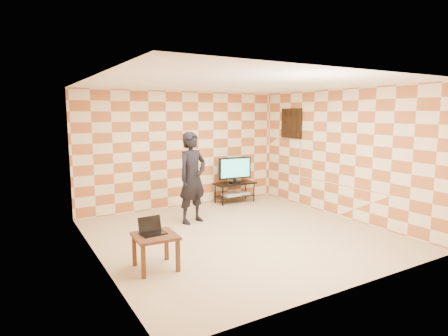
{
  "coord_description": "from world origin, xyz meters",
  "views": [
    {
      "loc": [
        -3.61,
        -5.53,
        2.19
      ],
      "look_at": [
        0.0,
        0.6,
        1.15
      ],
      "focal_mm": 30.0,
      "sensor_mm": 36.0,
      "label": 1
    }
  ],
  "objects_px": {
    "tv": "(235,169)",
    "tv_stand": "(235,188)",
    "person": "(192,178)",
    "side_table": "(155,241)"
  },
  "relations": [
    {
      "from": "tv",
      "to": "tv_stand",
      "type": "bearing_deg",
      "value": 94.87
    },
    {
      "from": "tv",
      "to": "side_table",
      "type": "relative_size",
      "value": 1.42
    },
    {
      "from": "tv_stand",
      "to": "person",
      "type": "distance_m",
      "value": 2.02
    },
    {
      "from": "tv_stand",
      "to": "side_table",
      "type": "distance_m",
      "value": 4.21
    },
    {
      "from": "side_table",
      "to": "person",
      "type": "bearing_deg",
      "value": 51.18
    },
    {
      "from": "tv",
      "to": "side_table",
      "type": "bearing_deg",
      "value": -137.57
    },
    {
      "from": "tv",
      "to": "person",
      "type": "distance_m",
      "value": 1.94
    },
    {
      "from": "side_table",
      "to": "person",
      "type": "distance_m",
      "value": 2.38
    },
    {
      "from": "tv_stand",
      "to": "tv",
      "type": "relative_size",
      "value": 1.19
    },
    {
      "from": "side_table",
      "to": "person",
      "type": "relative_size",
      "value": 0.33
    }
  ]
}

